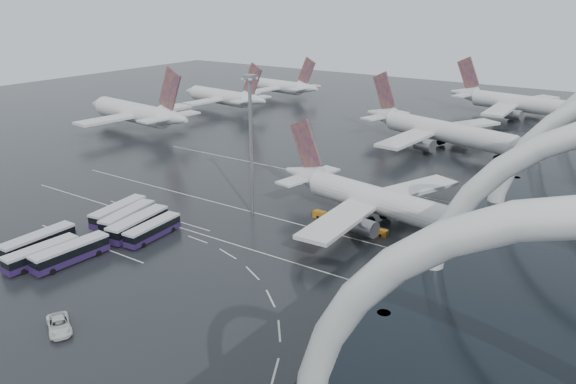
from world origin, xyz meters
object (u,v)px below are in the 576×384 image
Objects in this scene: airliner_main at (382,202)px; jet_remote_west at (138,113)px; bus_row_far_a at (38,242)px; bus_row_far_c at (70,253)px; bus_row_near_c at (138,224)px; gse_cart_belly_a at (382,233)px; airliner_gate_b at (439,131)px; gse_cart_belly_b at (439,220)px; gse_cart_belly_c at (320,214)px; airliner_gate_c at (520,104)px; bus_row_near_a at (119,212)px; floodlight_mast at (251,129)px; bus_row_near_b at (128,217)px; van_curve_a at (59,325)px; jet_remote_mid at (225,97)px; jet_remote_far at (280,87)px; bus_row_far_b at (41,254)px; bus_row_near_d at (153,230)px.

airliner_main is 101.40m from jet_remote_west.
bus_row_far_a and bus_row_far_c have the same top height.
bus_row_near_c reaches higher than gse_cart_belly_a.
bus_row_near_c is at bearing -88.41° from airliner_gate_b.
gse_cart_belly_c is at bearing -151.57° from gse_cart_belly_b.
airliner_gate_b is at bearing 101.85° from gse_cart_belly_a.
airliner_gate_b is 1.00× the size of airliner_gate_c.
bus_row_near_a is (-31.36, -87.93, -3.12)m from airliner_gate_b.
bus_row_near_c is 27.33m from floodlight_mast.
jet_remote_west reaches higher than bus_row_far_c.
floodlight_mast is at bearing -50.55° from bus_row_near_b.
bus_row_far_a is (-8.13, -14.79, -0.08)m from bus_row_near_c.
airliner_gate_c is 9.22× the size of van_curve_a.
jet_remote_mid reaches higher than bus_row_near_b.
jet_remote_far is at bearing 14.33° from bus_row_near_a.
bus_row_far_b is at bearing -134.57° from gse_cart_belly_a.
jet_remote_west is at bearing -126.44° from airliner_gate_c.
airliner_gate_c is at bearing -9.55° from bus_row_far_b.
bus_row_near_c is 1.12× the size of bus_row_far_b.
airliner_gate_b reaches higher than bus_row_near_a.
jet_remote_far is 156.08m from bus_row_far_a.
bus_row_near_b is (-38.93, -28.02, -2.63)m from airliner_main.
airliner_gate_b is at bearing -11.32° from bus_row_far_b.
bus_row_far_b is at bearing -175.35° from bus_row_near_a.
airliner_main is at bearing 171.13° from jet_remote_west.
floodlight_mast is (-21.01, -126.55, 12.33)m from airliner_gate_c.
jet_remote_far is 3.35× the size of bus_row_near_d.
bus_row_near_d is 53.85m from gse_cart_belly_b.
bus_row_far_b is 50.41m from gse_cart_belly_c.
jet_remote_west is 3.63× the size of bus_row_near_c.
airliner_gate_b reaches higher than bus_row_far_c.
gse_cart_belly_b is 0.76× the size of gse_cart_belly_c.
airliner_main is 21.06× the size of gse_cart_belly_c.
airliner_gate_c reaches higher than gse_cart_belly_b.
gse_cart_belly_a is (13.80, -65.77, -4.30)m from airliner_gate_b.
bus_row_far_b reaches higher than bus_row_near_d.
jet_remote_far is 145.50m from bus_row_near_c.
jet_remote_far reaches higher than bus_row_far_c.
van_curve_a reaches higher than gse_cart_belly_c.
bus_row_near_b is 47.40m from gse_cart_belly_a.
bus_row_far_a is 0.99× the size of bus_row_far_c.
bus_row_far_a is 5.00m from bus_row_far_b.
floodlight_mast is (11.07, 33.89, 15.52)m from bus_row_far_c.
bus_row_far_b is 22.02m from van_curve_a.
jet_remote_mid is 3.51× the size of bus_row_far_b.
gse_cart_belly_a is (41.38, 23.09, -1.19)m from bus_row_near_b.
bus_row_near_b reaches higher than gse_cart_belly_a.
gse_cart_belly_b is (106.03, -61.09, -4.36)m from jet_remote_mid.
bus_row_near_b is 4.42m from bus_row_near_c.
bus_row_near_a is 37.92m from van_curve_a.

